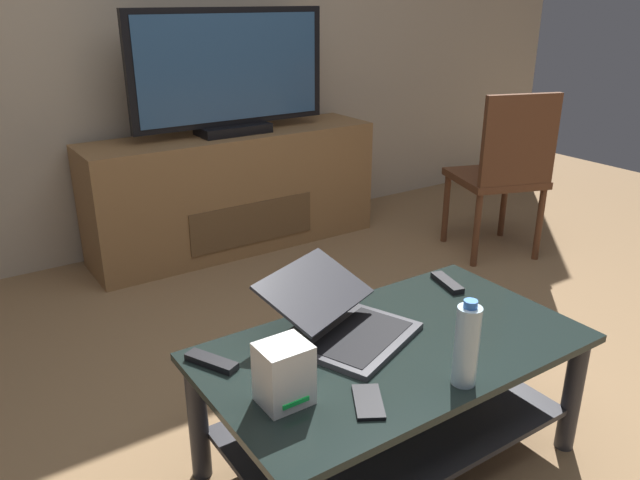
{
  "coord_description": "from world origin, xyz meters",
  "views": [
    {
      "loc": [
        -1.19,
        -1.16,
        1.38
      ],
      "look_at": [
        -0.05,
        0.54,
        0.57
      ],
      "focal_mm": 34.82,
      "sensor_mm": 36.0,
      "label": 1
    }
  ],
  "objects_px": {
    "router_box": "(284,374)",
    "cell_phone": "(368,402)",
    "media_cabinet": "(235,191)",
    "soundbar_remote": "(211,361)",
    "dining_chair": "(504,168)",
    "television": "(231,75)",
    "water_bottle_near": "(467,345)",
    "laptop": "(342,318)",
    "tv_remote": "(447,283)",
    "coffee_table": "(392,382)"
  },
  "relations": [
    {
      "from": "media_cabinet",
      "to": "laptop",
      "type": "height_order",
      "value": "media_cabinet"
    },
    {
      "from": "router_box",
      "to": "tv_remote",
      "type": "distance_m",
      "value": 0.87
    },
    {
      "from": "water_bottle_near",
      "to": "cell_phone",
      "type": "height_order",
      "value": "water_bottle_near"
    },
    {
      "from": "media_cabinet",
      "to": "router_box",
      "type": "height_order",
      "value": "media_cabinet"
    },
    {
      "from": "router_box",
      "to": "tv_remote",
      "type": "xyz_separation_m",
      "value": [
        0.82,
        0.26,
        -0.07
      ]
    },
    {
      "from": "television",
      "to": "router_box",
      "type": "height_order",
      "value": "television"
    },
    {
      "from": "dining_chair",
      "to": "media_cabinet",
      "type": "bearing_deg",
      "value": 140.26
    },
    {
      "from": "laptop",
      "to": "tv_remote",
      "type": "xyz_separation_m",
      "value": [
        0.51,
        0.07,
        -0.05
      ]
    },
    {
      "from": "television",
      "to": "media_cabinet",
      "type": "bearing_deg",
      "value": 90.0
    },
    {
      "from": "laptop",
      "to": "water_bottle_near",
      "type": "bearing_deg",
      "value": -72.32
    },
    {
      "from": "dining_chair",
      "to": "router_box",
      "type": "relative_size",
      "value": 5.64
    },
    {
      "from": "laptop",
      "to": "cell_phone",
      "type": "bearing_deg",
      "value": -114.73
    },
    {
      "from": "coffee_table",
      "to": "media_cabinet",
      "type": "xyz_separation_m",
      "value": [
        0.43,
        1.91,
        0.04
      ]
    },
    {
      "from": "media_cabinet",
      "to": "water_bottle_near",
      "type": "relative_size",
      "value": 6.84
    },
    {
      "from": "television",
      "to": "dining_chair",
      "type": "height_order",
      "value": "television"
    },
    {
      "from": "router_box",
      "to": "water_bottle_near",
      "type": "xyz_separation_m",
      "value": [
        0.43,
        -0.19,
        0.03
      ]
    },
    {
      "from": "water_bottle_near",
      "to": "soundbar_remote",
      "type": "xyz_separation_m",
      "value": [
        -0.52,
        0.45,
        -0.11
      ]
    },
    {
      "from": "laptop",
      "to": "coffee_table",
      "type": "bearing_deg",
      "value": -52.93
    },
    {
      "from": "dining_chair",
      "to": "water_bottle_near",
      "type": "distance_m",
      "value": 1.97
    },
    {
      "from": "tv_remote",
      "to": "laptop",
      "type": "bearing_deg",
      "value": -157.68
    },
    {
      "from": "coffee_table",
      "to": "tv_remote",
      "type": "bearing_deg",
      "value": 25.97
    },
    {
      "from": "media_cabinet",
      "to": "soundbar_remote",
      "type": "relative_size",
      "value": 10.42
    },
    {
      "from": "tv_remote",
      "to": "cell_phone",
      "type": "bearing_deg",
      "value": -135.46
    },
    {
      "from": "water_bottle_near",
      "to": "media_cabinet",
      "type": "bearing_deg",
      "value": 79.35
    },
    {
      "from": "coffee_table",
      "to": "cell_phone",
      "type": "bearing_deg",
      "value": -142.67
    },
    {
      "from": "dining_chair",
      "to": "soundbar_remote",
      "type": "distance_m",
      "value": 2.21
    },
    {
      "from": "television",
      "to": "cell_phone",
      "type": "distance_m",
      "value": 2.25
    },
    {
      "from": "soundbar_remote",
      "to": "media_cabinet",
      "type": "bearing_deg",
      "value": 35.7
    },
    {
      "from": "dining_chair",
      "to": "cell_phone",
      "type": "height_order",
      "value": "dining_chair"
    },
    {
      "from": "television",
      "to": "dining_chair",
      "type": "distance_m",
      "value": 1.56
    },
    {
      "from": "soundbar_remote",
      "to": "coffee_table",
      "type": "bearing_deg",
      "value": -48.01
    },
    {
      "from": "laptop",
      "to": "media_cabinet",
      "type": "bearing_deg",
      "value": 73.52
    },
    {
      "from": "television",
      "to": "cell_phone",
      "type": "bearing_deg",
      "value": -107.93
    },
    {
      "from": "dining_chair",
      "to": "water_bottle_near",
      "type": "bearing_deg",
      "value": -142.2
    },
    {
      "from": "media_cabinet",
      "to": "television",
      "type": "bearing_deg",
      "value": -90.0
    },
    {
      "from": "dining_chair",
      "to": "laptop",
      "type": "xyz_separation_m",
      "value": [
        -1.68,
        -0.83,
        -0.03
      ]
    },
    {
      "from": "router_box",
      "to": "cell_phone",
      "type": "distance_m",
      "value": 0.22
    },
    {
      "from": "water_bottle_near",
      "to": "coffee_table",
      "type": "bearing_deg",
      "value": 95.52
    },
    {
      "from": "dining_chair",
      "to": "router_box",
      "type": "height_order",
      "value": "dining_chair"
    },
    {
      "from": "dining_chair",
      "to": "soundbar_remote",
      "type": "height_order",
      "value": "dining_chair"
    },
    {
      "from": "television",
      "to": "tv_remote",
      "type": "xyz_separation_m",
      "value": [
        -0.02,
        -1.69,
        -0.55
      ]
    },
    {
      "from": "coffee_table",
      "to": "dining_chair",
      "type": "height_order",
      "value": "dining_chair"
    },
    {
      "from": "television",
      "to": "water_bottle_near",
      "type": "height_order",
      "value": "television"
    },
    {
      "from": "cell_phone",
      "to": "coffee_table",
      "type": "bearing_deg",
      "value": 67.95
    },
    {
      "from": "coffee_table",
      "to": "router_box",
      "type": "relative_size",
      "value": 6.93
    },
    {
      "from": "dining_chair",
      "to": "cell_phone",
      "type": "xyz_separation_m",
      "value": [
        -1.82,
        -1.14,
        -0.08
      ]
    },
    {
      "from": "media_cabinet",
      "to": "water_bottle_near",
      "type": "bearing_deg",
      "value": -100.65
    },
    {
      "from": "coffee_table",
      "to": "cell_phone",
      "type": "relative_size",
      "value": 8.11
    },
    {
      "from": "tv_remote",
      "to": "soundbar_remote",
      "type": "bearing_deg",
      "value": -165.77
    },
    {
      "from": "laptop",
      "to": "dining_chair",
      "type": "bearing_deg",
      "value": 26.28
    }
  ]
}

